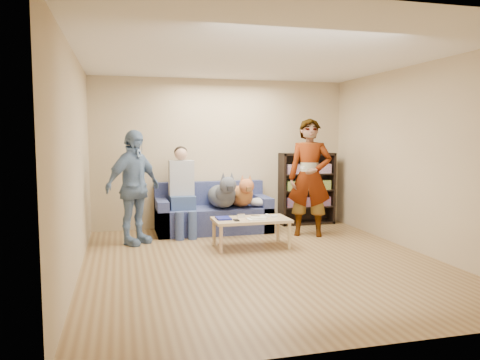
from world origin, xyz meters
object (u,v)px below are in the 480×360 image
object	(u,v)px
notebook_blue	(223,218)
dog_gray	(223,195)
person_standing_right	(310,178)
sofa	(213,215)
coffee_table	(251,222)
person_seated	(182,188)
camera_silver	(241,216)
bookshelf	(307,187)
dog_tan	(241,195)
person_standing_left	(133,187)

from	to	relation	value
notebook_blue	dog_gray	size ratio (longest dim) A/B	0.21
person_standing_right	sofa	distance (m)	1.75
sofa	coffee_table	size ratio (longest dim) A/B	1.73
person_standing_right	person_seated	world-z (taller)	person_standing_right
camera_silver	person_seated	size ratio (longest dim) A/B	0.07
bookshelf	person_seated	bearing A→B (deg)	-171.20
coffee_table	camera_silver	bearing A→B (deg)	135.00
notebook_blue	coffee_table	xyz separation A→B (m)	(0.40, -0.05, -0.06)
person_seated	sofa	bearing A→B (deg)	13.48
dog_tan	bookshelf	distance (m)	1.40
camera_silver	dog_gray	bearing A→B (deg)	95.13
camera_silver	bookshelf	size ratio (longest dim) A/B	0.08
person_standing_left	coffee_table	xyz separation A→B (m)	(1.64, -0.62, -0.48)
dog_gray	dog_tan	world-z (taller)	dog_gray
camera_silver	dog_tan	xyz separation A→B (m)	(0.25, 0.98, 0.18)
dog_gray	dog_tan	bearing A→B (deg)	13.20
person_standing_right	bookshelf	world-z (taller)	person_standing_right
person_standing_right	person_seated	bearing A→B (deg)	-171.97
person_standing_right	dog_gray	xyz separation A→B (m)	(-1.33, 0.49, -0.30)
dog_tan	camera_silver	bearing A→B (deg)	-104.37
camera_silver	dog_tan	distance (m)	1.03
person_seated	notebook_blue	bearing A→B (deg)	-67.19
person_seated	bookshelf	world-z (taller)	person_seated
person_seated	coffee_table	distance (m)	1.47
person_standing_right	dog_gray	world-z (taller)	person_standing_right
sofa	dog_tan	world-z (taller)	dog_tan
person_seated	coffee_table	bearing A→B (deg)	-52.88
dog_tan	coffee_table	world-z (taller)	dog_tan
person_standing_right	coffee_table	world-z (taller)	person_standing_right
person_standing_left	dog_tan	bearing A→B (deg)	-26.25
person_seated	person_standing_right	bearing A→B (deg)	-16.77
person_standing_right	dog_tan	bearing A→B (deg)	175.16
dog_gray	sofa	bearing A→B (deg)	117.91
notebook_blue	camera_silver	bearing A→B (deg)	14.04
coffee_table	bookshelf	distance (m)	2.12
notebook_blue	person_standing_right	bearing A→B (deg)	17.41
notebook_blue	bookshelf	bearing A→B (deg)	37.47
notebook_blue	dog_tan	bearing A→B (deg)	63.15
person_standing_left	camera_silver	distance (m)	1.65
dog_tan	bookshelf	xyz separation A→B (m)	(1.34, 0.39, 0.05)
coffee_table	sofa	bearing A→B (deg)	104.51
sofa	person_seated	world-z (taller)	person_seated
bookshelf	notebook_blue	bearing A→B (deg)	-142.53
dog_gray	camera_silver	bearing A→B (deg)	-84.87
notebook_blue	camera_silver	size ratio (longest dim) A/B	2.36
notebook_blue	sofa	distance (m)	1.22
person_standing_left	person_seated	xyz separation A→B (m)	(0.79, 0.51, -0.08)
dog_tan	bookshelf	size ratio (longest dim) A/B	0.89
notebook_blue	camera_silver	distance (m)	0.29
person_standing_right	camera_silver	world-z (taller)	person_standing_right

